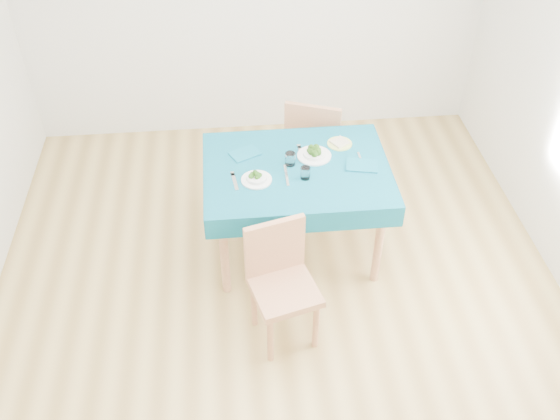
{
  "coord_description": "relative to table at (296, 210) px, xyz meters",
  "views": [
    {
      "loc": [
        -0.28,
        -2.85,
        3.32
      ],
      "look_at": [
        0.0,
        0.0,
        0.85
      ],
      "focal_mm": 40.0,
      "sensor_mm": 36.0,
      "label": 1
    }
  ],
  "objects": [
    {
      "name": "tumbler_side",
      "position": [
        0.04,
        -0.12,
        0.42
      ],
      "size": [
        0.07,
        0.07,
        0.09
      ],
      "primitive_type": "cylinder",
      "color": "white",
      "rests_on": "table"
    },
    {
      "name": "bread_slice",
      "position": [
        0.34,
        0.25,
        0.4
      ],
      "size": [
        0.15,
        0.15,
        0.02
      ],
      "primitive_type": "cube",
      "rotation": [
        0.0,
        0.0,
        0.55
      ],
      "color": "beige",
      "rests_on": "side_plate"
    },
    {
      "name": "table",
      "position": [
        0.0,
        0.0,
        0.0
      ],
      "size": [
        1.27,
        0.96,
        0.76
      ],
      "primitive_type": "cube",
      "color": "#094D63",
      "rests_on": "ground"
    },
    {
      "name": "knife_far",
      "position": [
        0.45,
        0.03,
        0.38
      ],
      "size": [
        0.02,
        0.21,
        0.0
      ],
      "primitive_type": "cube",
      "rotation": [
        0.0,
        0.0,
        0.02
      ],
      "color": "silver",
      "rests_on": "table"
    },
    {
      "name": "chair_near",
      "position": [
        -0.17,
        -0.81,
        0.1
      ],
      "size": [
        0.48,
        0.51,
        0.97
      ],
      "primitive_type": "cube",
      "rotation": [
        0.0,
        0.0,
        0.26
      ],
      "color": "#B07752",
      "rests_on": "ground"
    },
    {
      "name": "side_plate",
      "position": [
        0.34,
        0.25,
        0.38
      ],
      "size": [
        0.18,
        0.18,
        0.01
      ],
      "primitive_type": "cylinder",
      "color": "#C8D769",
      "rests_on": "table"
    },
    {
      "name": "napkin_far",
      "position": [
        0.45,
        -0.03,
        0.39
      ],
      "size": [
        0.24,
        0.19,
        0.01
      ],
      "primitive_type": "cube",
      "rotation": [
        0.0,
        0.0,
        -0.22
      ],
      "color": "#0D576D",
      "rests_on": "table"
    },
    {
      "name": "knife_near",
      "position": [
        -0.08,
        -0.08,
        0.38
      ],
      "size": [
        0.02,
        0.23,
        0.0
      ],
      "primitive_type": "cube",
      "rotation": [
        0.0,
        0.0,
        -0.0
      ],
      "color": "silver",
      "rests_on": "table"
    },
    {
      "name": "chair_far",
      "position": [
        0.27,
        0.82,
        0.17
      ],
      "size": [
        0.58,
        0.61,
        1.1
      ],
      "primitive_type": "cube",
      "rotation": [
        0.0,
        0.0,
        2.77
      ],
      "color": "#B07752",
      "rests_on": "ground"
    },
    {
      "name": "bowl_near",
      "position": [
        -0.28,
        -0.11,
        0.41
      ],
      "size": [
        0.21,
        0.21,
        0.06
      ],
      "primitive_type": null,
      "color": "white",
      "rests_on": "table"
    },
    {
      "name": "fork_near",
      "position": [
        -0.43,
        -0.12,
        0.38
      ],
      "size": [
        0.05,
        0.19,
        0.0
      ],
      "primitive_type": "cube",
      "rotation": [
        0.0,
        0.0,
        0.12
      ],
      "color": "silver",
      "rests_on": "table"
    },
    {
      "name": "tumbler_center",
      "position": [
        -0.04,
        0.04,
        0.42
      ],
      "size": [
        0.07,
        0.07,
        0.09
      ],
      "primitive_type": "cylinder",
      "color": "white",
      "rests_on": "table"
    },
    {
      "name": "fork_far",
      "position": [
        0.05,
        0.16,
        0.38
      ],
      "size": [
        0.04,
        0.19,
        0.0
      ],
      "primitive_type": "cube",
      "rotation": [
        0.0,
        0.0,
        0.07
      ],
      "color": "silver",
      "rests_on": "table"
    },
    {
      "name": "room_shell",
      "position": [
        -0.17,
        -0.54,
        0.97
      ],
      "size": [
        4.02,
        4.52,
        2.73
      ],
      "color": "#A07E42",
      "rests_on": "ground"
    },
    {
      "name": "bowl_far",
      "position": [
        0.14,
        0.12,
        0.42
      ],
      "size": [
        0.24,
        0.24,
        0.07
      ],
      "primitive_type": null,
      "color": "white",
      "rests_on": "table"
    },
    {
      "name": "napkin_near",
      "position": [
        -0.34,
        0.19,
        0.38
      ],
      "size": [
        0.24,
        0.21,
        0.01
      ],
      "primitive_type": "cube",
      "rotation": [
        0.0,
        0.0,
        0.47
      ],
      "color": "#0D576D",
      "rests_on": "table"
    }
  ]
}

